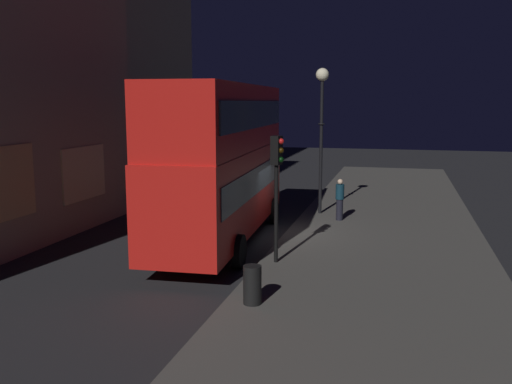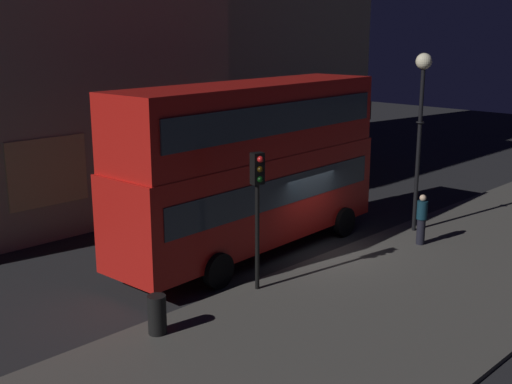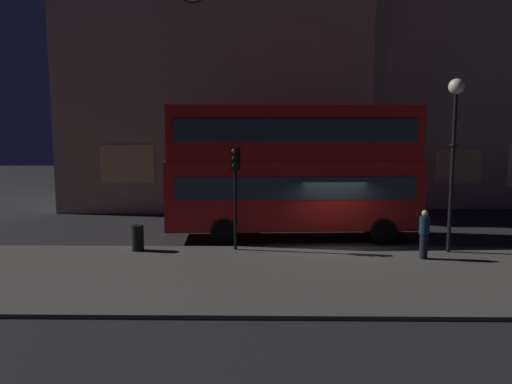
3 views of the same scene
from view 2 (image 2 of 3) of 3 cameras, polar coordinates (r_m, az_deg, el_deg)
name	(u,v)px [view 2 (image 2 of 3)]	position (r m, az deg, el deg)	size (l,w,h in m)	color
ground_plane	(317,252)	(21.45, 5.38, -5.24)	(80.00, 80.00, 0.00)	#232326
sidewalk_slab	(427,282)	(19.33, 14.74, -7.67)	(44.00, 7.07, 0.12)	#4C4944
double_decker_bus	(252,161)	(20.44, -0.39, 2.76)	(10.50, 3.18, 5.48)	red
traffic_light_near_kerb	(258,192)	(17.25, 0.14, -0.01)	(0.37, 0.39, 3.82)	black
traffic_light_far_side	(366,125)	(30.73, 9.67, 5.85)	(0.38, 0.40, 3.88)	black
street_lamp	(422,99)	(22.96, 14.33, 7.94)	(0.55, 0.55, 6.20)	black
pedestrian	(422,219)	(22.15, 14.33, -2.30)	(0.35, 0.35, 1.70)	black
litter_bin	(157,315)	(15.61, -8.68, -10.59)	(0.44, 0.44, 0.94)	black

